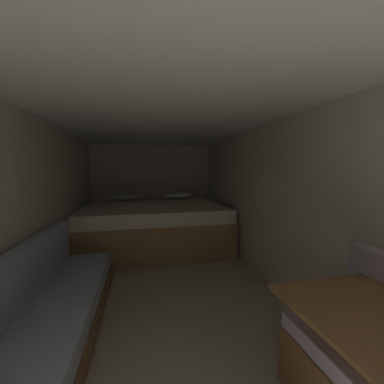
# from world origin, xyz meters

# --- Properties ---
(ground_plane) EXTENTS (7.52, 7.52, 0.00)m
(ground_plane) POSITION_xyz_m (0.00, 2.29, 0.00)
(ground_plane) COLOR #A39984
(wall_back) EXTENTS (2.67, 0.05, 1.97)m
(wall_back) POSITION_xyz_m (0.00, 5.08, 0.98)
(wall_back) COLOR beige
(wall_back) RESTS_ON ground
(wall_left) EXTENTS (0.05, 5.52, 1.97)m
(wall_left) POSITION_xyz_m (-1.31, 2.29, 0.98)
(wall_left) COLOR beige
(wall_left) RESTS_ON ground
(wall_right) EXTENTS (0.05, 5.52, 1.97)m
(wall_right) POSITION_xyz_m (1.31, 2.29, 0.98)
(wall_right) COLOR beige
(wall_right) RESTS_ON ground
(ceiling_slab) EXTENTS (2.67, 5.52, 0.05)m
(ceiling_slab) POSITION_xyz_m (0.00, 2.29, 1.99)
(ceiling_slab) COLOR white
(ceiling_slab) RESTS_ON wall_left
(bed) EXTENTS (2.45, 1.86, 0.93)m
(bed) POSITION_xyz_m (0.00, 4.09, 0.39)
(bed) COLOR #9E7247
(bed) RESTS_ON ground
(sofa_left) EXTENTS (0.64, 2.84, 0.78)m
(sofa_left) POSITION_xyz_m (-1.00, 1.54, 0.24)
(sofa_left) COLOR brown
(sofa_left) RESTS_ON ground
(dinette_table) EXTENTS (0.69, 0.69, 0.74)m
(dinette_table) POSITION_xyz_m (0.84, 0.66, 0.64)
(dinette_table) COLOR brown
(dinette_table) RESTS_ON ground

